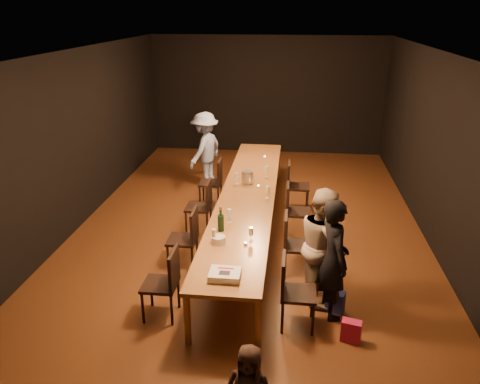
# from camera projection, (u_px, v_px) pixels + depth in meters

# --- Properties ---
(ground) EXTENTS (10.00, 10.00, 0.00)m
(ground) POSITION_uv_depth(u_px,v_px,m) (248.00, 234.00, 8.06)
(ground) COLOR #4C2513
(ground) RESTS_ON ground
(room_shell) EXTENTS (6.04, 10.04, 3.02)m
(room_shell) POSITION_uv_depth(u_px,v_px,m) (248.00, 114.00, 7.29)
(room_shell) COLOR black
(room_shell) RESTS_ON ground
(table) EXTENTS (0.90, 6.00, 0.75)m
(table) POSITION_uv_depth(u_px,v_px,m) (248.00, 196.00, 7.80)
(table) COLOR brown
(table) RESTS_ON ground
(chair_right_0) EXTENTS (0.42, 0.42, 0.93)m
(chair_right_0) POSITION_uv_depth(u_px,v_px,m) (299.00, 292.00, 5.58)
(chair_right_0) COLOR black
(chair_right_0) RESTS_ON ground
(chair_right_1) EXTENTS (0.42, 0.42, 0.93)m
(chair_right_1) POSITION_uv_depth(u_px,v_px,m) (298.00, 245.00, 6.69)
(chair_right_1) COLOR black
(chair_right_1) RESTS_ON ground
(chair_right_2) EXTENTS (0.42, 0.42, 0.93)m
(chair_right_2) POSITION_uv_depth(u_px,v_px,m) (298.00, 211.00, 7.80)
(chair_right_2) COLOR black
(chair_right_2) RESTS_ON ground
(chair_right_3) EXTENTS (0.42, 0.42, 0.93)m
(chair_right_3) POSITION_uv_depth(u_px,v_px,m) (298.00, 186.00, 8.91)
(chair_right_3) COLOR black
(chair_right_3) RESTS_ON ground
(chair_left_0) EXTENTS (0.42, 0.42, 0.93)m
(chair_left_0) POSITION_uv_depth(u_px,v_px,m) (160.00, 283.00, 5.76)
(chair_left_0) COLOR black
(chair_left_0) RESTS_ON ground
(chair_left_1) EXTENTS (0.42, 0.42, 0.93)m
(chair_left_1) POSITION_uv_depth(u_px,v_px,m) (182.00, 239.00, 6.87)
(chair_left_1) COLOR black
(chair_left_1) RESTS_ON ground
(chair_left_2) EXTENTS (0.42, 0.42, 0.93)m
(chair_left_2) POSITION_uv_depth(u_px,v_px,m) (198.00, 207.00, 7.98)
(chair_left_2) COLOR black
(chair_left_2) RESTS_ON ground
(chair_left_3) EXTENTS (0.42, 0.42, 0.93)m
(chair_left_3) POSITION_uv_depth(u_px,v_px,m) (210.00, 182.00, 9.09)
(chair_left_3) COLOR black
(chair_left_3) RESTS_ON ground
(woman_birthday) EXTENTS (0.52, 0.65, 1.56)m
(woman_birthday) POSITION_uv_depth(u_px,v_px,m) (333.00, 259.00, 5.69)
(woman_birthday) COLOR black
(woman_birthday) RESTS_ON ground
(woman_tan) EXTENTS (0.71, 0.85, 1.56)m
(woman_tan) POSITION_uv_depth(u_px,v_px,m) (323.00, 245.00, 6.04)
(woman_tan) COLOR #C1A991
(woman_tan) RESTS_ON ground
(man_blue) EXTENTS (0.93, 1.18, 1.60)m
(man_blue) POSITION_uv_depth(u_px,v_px,m) (205.00, 149.00, 10.00)
(man_blue) COLOR #8DA3DA
(man_blue) RESTS_ON ground
(gift_bag_red) EXTENTS (0.25, 0.17, 0.27)m
(gift_bag_red) POSITION_uv_depth(u_px,v_px,m) (351.00, 331.00, 5.43)
(gift_bag_red) COLOR #C51D4E
(gift_bag_red) RESTS_ON ground
(gift_bag_blue) EXTENTS (0.27, 0.22, 0.28)m
(gift_bag_blue) POSITION_uv_depth(u_px,v_px,m) (335.00, 301.00, 5.96)
(gift_bag_blue) COLOR #2536A0
(gift_bag_blue) RESTS_ON ground
(birthday_cake) EXTENTS (0.36, 0.29, 0.08)m
(birthday_cake) POSITION_uv_depth(u_px,v_px,m) (225.00, 275.00, 5.34)
(birthday_cake) COLOR white
(birthday_cake) RESTS_ON table
(plate_stack) EXTENTS (0.24, 0.24, 0.10)m
(plate_stack) POSITION_uv_depth(u_px,v_px,m) (218.00, 240.00, 6.12)
(plate_stack) COLOR silver
(plate_stack) RESTS_ON table
(champagne_bottle) EXTENTS (0.11, 0.11, 0.37)m
(champagne_bottle) POSITION_uv_depth(u_px,v_px,m) (221.00, 219.00, 6.41)
(champagne_bottle) COLOR black
(champagne_bottle) RESTS_ON table
(ice_bucket) EXTENTS (0.23, 0.23, 0.22)m
(ice_bucket) POSITION_uv_depth(u_px,v_px,m) (247.00, 177.00, 8.19)
(ice_bucket) COLOR #A7A7AC
(ice_bucket) RESTS_ON table
(wineglass_0) EXTENTS (0.06, 0.06, 0.21)m
(wineglass_0) POSITION_uv_depth(u_px,v_px,m) (214.00, 236.00, 6.10)
(wineglass_0) COLOR beige
(wineglass_0) RESTS_ON table
(wineglass_1) EXTENTS (0.06, 0.06, 0.21)m
(wineglass_1) POSITION_uv_depth(u_px,v_px,m) (251.00, 234.00, 6.15)
(wineglass_1) COLOR beige
(wineglass_1) RESTS_ON table
(wineglass_2) EXTENTS (0.06, 0.06, 0.21)m
(wineglass_2) POSITION_uv_depth(u_px,v_px,m) (229.00, 216.00, 6.70)
(wineglass_2) COLOR silver
(wineglass_2) RESTS_ON table
(wineglass_3) EXTENTS (0.06, 0.06, 0.21)m
(wineglass_3) POSITION_uv_depth(u_px,v_px,m) (267.00, 192.00, 7.55)
(wineglass_3) COLOR beige
(wineglass_3) RESTS_ON table
(wineglass_4) EXTENTS (0.06, 0.06, 0.21)m
(wineglass_4) POSITION_uv_depth(u_px,v_px,m) (237.00, 179.00, 8.15)
(wineglass_4) COLOR silver
(wineglass_4) RESTS_ON table
(wineglass_5) EXTENTS (0.06, 0.06, 0.21)m
(wineglass_5) POSITION_uv_depth(u_px,v_px,m) (266.00, 172.00, 8.47)
(wineglass_5) COLOR silver
(wineglass_5) RESTS_ON table
(tealight_near) EXTENTS (0.05, 0.05, 0.03)m
(tealight_near) POSITION_uv_depth(u_px,v_px,m) (246.00, 244.00, 6.09)
(tealight_near) COLOR #B2B7B2
(tealight_near) RESTS_ON table
(tealight_mid) EXTENTS (0.05, 0.05, 0.03)m
(tealight_mid) POSITION_uv_depth(u_px,v_px,m) (258.00, 187.00, 8.03)
(tealight_mid) COLOR #B2B7B2
(tealight_mid) RESTS_ON table
(tealight_far) EXTENTS (0.05, 0.05, 0.03)m
(tealight_far) POSITION_uv_depth(u_px,v_px,m) (265.00, 157.00, 9.60)
(tealight_far) COLOR #B2B7B2
(tealight_far) RESTS_ON table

